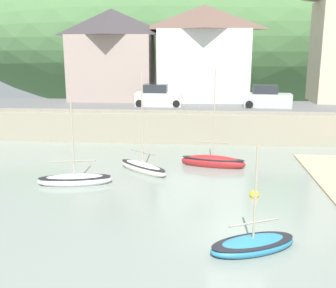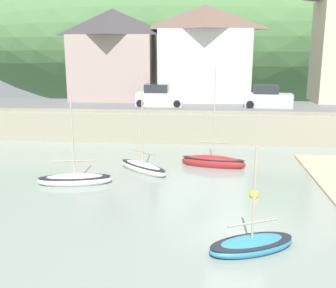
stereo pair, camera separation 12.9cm
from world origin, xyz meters
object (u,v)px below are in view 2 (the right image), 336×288
rowboat_small_beached (213,162)px  parked_car_by_wall (268,98)px  waterfront_building_centre (205,53)px  fishing_boat_green (75,179)px  waterfront_building_left (114,54)px  mooring_buoy (254,195)px  sailboat_tall_mast (143,167)px  parked_car_near_slipway (159,97)px  dinghy_open_wooden (252,245)px

rowboat_small_beached → parked_car_by_wall: (4.90, 10.86, 2.88)m
waterfront_building_centre → fishing_boat_green: (-7.15, -19.55, -6.80)m
rowboat_small_beached → waterfront_building_left: bearing=133.7°
rowboat_small_beached → mooring_buoy: size_ratio=13.86×
waterfront_building_left → parked_car_by_wall: 15.81m
sailboat_tall_mast → parked_car_near_slipway: 12.72m
waterfront_building_left → mooring_buoy: waterfront_building_left is taller
dinghy_open_wooden → mooring_buoy: size_ratio=9.01×
waterfront_building_left → dinghy_open_wooden: size_ratio=2.10×
sailboat_tall_mast → fishing_boat_green: sailboat_tall_mast is taller
waterfront_building_centre → dinghy_open_wooden: bearing=-85.7°
mooring_buoy → parked_car_by_wall: bearing=79.9°
parked_car_near_slipway → sailboat_tall_mast: bearing=-87.4°
parked_car_by_wall → mooring_buoy: (-2.90, -16.32, -3.06)m
dinghy_open_wooden → mooring_buoy: 5.76m
parked_car_near_slipway → parked_car_by_wall: 9.66m
waterfront_building_centre → waterfront_building_left: bearing=180.0°
dinghy_open_wooden → rowboat_small_beached: rowboat_small_beached is taller
waterfront_building_centre → rowboat_small_beached: waterfront_building_centre is taller
parked_car_by_wall → dinghy_open_wooden: bearing=-95.0°
parked_car_near_slipway → fishing_boat_green: bearing=-100.8°
parked_car_by_wall → fishing_boat_green: bearing=-126.0°
dinghy_open_wooden → waterfront_building_left: bearing=87.8°
rowboat_small_beached → parked_car_by_wall: 12.26m
waterfront_building_centre → sailboat_tall_mast: waterfront_building_centre is taller
sailboat_tall_mast → mooring_buoy: (6.38, -3.95, -0.14)m
fishing_boat_green → sailboat_tall_mast: bearing=26.6°
fishing_boat_green → parked_car_by_wall: size_ratio=1.21×
waterfront_building_left → sailboat_tall_mast: 18.92m
waterfront_building_centre → mooring_buoy: bearing=-82.5°
parked_car_near_slipway → rowboat_small_beached: bearing=-65.5°
fishing_boat_green → rowboat_small_beached: size_ratio=0.78×
dinghy_open_wooden → waterfront_building_centre: bearing=69.5°
sailboat_tall_mast → parked_car_near_slipway: (-0.38, 12.37, 2.93)m
dinghy_open_wooden → parked_car_by_wall: bearing=55.8°
waterfront_building_centre → mooring_buoy: (2.73, -20.82, -6.91)m
waterfront_building_centre → parked_car_near_slipway: waterfront_building_centre is taller
fishing_boat_green → parked_car_near_slipway: bearing=67.4°
sailboat_tall_mast → mooring_buoy: sailboat_tall_mast is taller
sailboat_tall_mast → dinghy_open_wooden: bearing=-20.2°
waterfront_building_left → parked_car_near_slipway: (5.04, -4.50, -3.70)m
fishing_boat_green → waterfront_building_centre: bearing=59.0°
waterfront_building_centre → mooring_buoy: size_ratio=19.51×
sailboat_tall_mast → parked_car_near_slipway: sailboat_tall_mast is taller
sailboat_tall_mast → parked_car_by_wall: bearing=92.6°
waterfront_building_left → mooring_buoy: 24.87m
dinghy_open_wooden → rowboat_small_beached: 11.24m
parked_car_by_wall → mooring_buoy: 16.86m
parked_car_by_wall → parked_car_near_slipway: bearing=-175.6°
sailboat_tall_mast → rowboat_small_beached: size_ratio=0.98×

